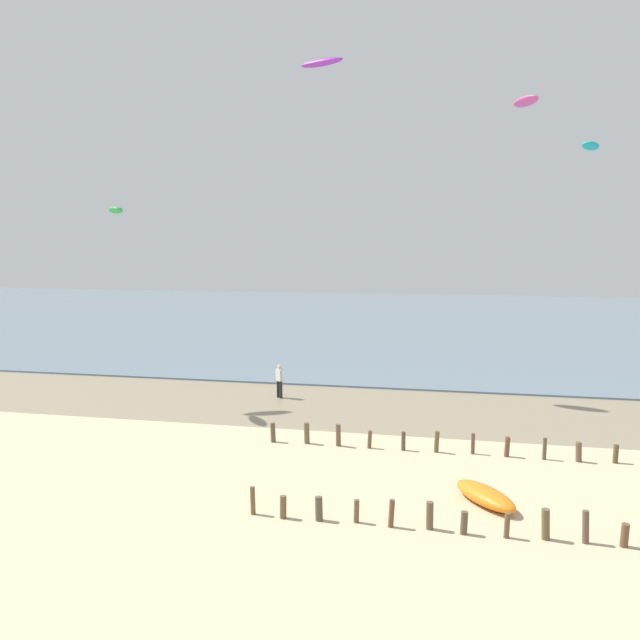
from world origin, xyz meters
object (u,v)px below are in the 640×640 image
object	(u,v)px
kite_aloft_1	(322,62)
kite_aloft_3	(526,101)
kite_aloft_4	(116,210)
kite_aloft_2	(591,146)
person_by_waterline	(279,380)
grounded_kite	(485,495)

from	to	relation	value
kite_aloft_1	kite_aloft_3	size ratio (longest dim) A/B	0.88
kite_aloft_1	kite_aloft_4	xyz separation A→B (m)	(-8.42, -6.33, -7.78)
kite_aloft_1	kite_aloft_2	distance (m)	22.74
person_by_waterline	kite_aloft_4	distance (m)	11.42
person_by_waterline	kite_aloft_3	bearing A→B (deg)	48.52
grounded_kite	kite_aloft_3	world-z (taller)	kite_aloft_3
grounded_kite	kite_aloft_2	world-z (taller)	kite_aloft_2
grounded_kite	kite_aloft_2	distance (m)	35.04
kite_aloft_2	kite_aloft_4	world-z (taller)	kite_aloft_2
kite_aloft_2	kite_aloft_4	distance (m)	33.51
grounded_kite	kite_aloft_4	xyz separation A→B (m)	(-16.67, 8.63, 9.10)
kite_aloft_2	kite_aloft_3	world-z (taller)	kite_aloft_3
kite_aloft_3	grounded_kite	bearing A→B (deg)	150.11
grounded_kite	kite_aloft_1	size ratio (longest dim) A/B	1.01
kite_aloft_2	grounded_kite	bearing A→B (deg)	-174.39
person_by_waterline	kite_aloft_3	world-z (taller)	kite_aloft_3
grounded_kite	person_by_waterline	bearing A→B (deg)	3.09
grounded_kite	kite_aloft_1	bearing A→B (deg)	-7.05
grounded_kite	kite_aloft_1	world-z (taller)	kite_aloft_1
kite_aloft_1	kite_aloft_3	world-z (taller)	kite_aloft_1
kite_aloft_4	person_by_waterline	bearing A→B (deg)	81.26
kite_aloft_2	kite_aloft_3	xyz separation A→B (m)	(-4.85, -4.49, 2.34)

